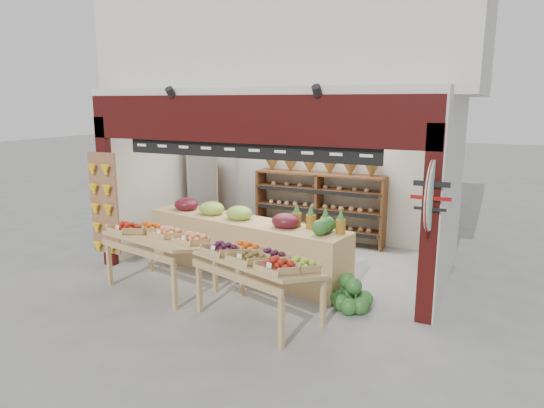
{
  "coord_description": "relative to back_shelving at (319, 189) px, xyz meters",
  "views": [
    {
      "loc": [
        3.5,
        -7.4,
        2.91
      ],
      "look_at": [
        0.09,
        -0.2,
        1.22
      ],
      "focal_mm": 32.0,
      "sensor_mm": 36.0,
      "label": 1
    }
  ],
  "objects": [
    {
      "name": "display_table_right",
      "position": [
        0.56,
        -3.88,
        -0.29
      ],
      "size": [
        1.86,
        1.39,
        1.05
      ],
      "color": "tan",
      "rests_on": "ground"
    },
    {
      "name": "ground",
      "position": [
        -0.15,
        -1.96,
        -1.12
      ],
      "size": [
        60.0,
        60.0,
        0.0
      ],
      "primitive_type": "plane",
      "color": "slate",
      "rests_on": "ground"
    },
    {
      "name": "banana_board",
      "position": [
        -2.88,
        -3.13,
        -0.0
      ],
      "size": [
        0.6,
        0.15,
        1.8
      ],
      "color": "#8B5F3F",
      "rests_on": "ground"
    },
    {
      "name": "display_table_left",
      "position": [
        -1.43,
        -3.48,
        -0.31
      ],
      "size": [
        1.83,
        1.26,
        1.06
      ],
      "color": "tan",
      "rests_on": "ground"
    },
    {
      "name": "shop_structure",
      "position": [
        -0.15,
        -0.35,
        2.8
      ],
      "size": [
        6.36,
        5.12,
        5.4
      ],
      "color": "beige",
      "rests_on": "ground"
    },
    {
      "name": "refrigerator",
      "position": [
        -2.28,
        -0.54,
        -0.14
      ],
      "size": [
        0.77,
        0.77,
        1.96
      ],
      "primitive_type": "cube",
      "rotation": [
        0.0,
        0.0,
        0.02
      ],
      "color": "#B4B6BB",
      "rests_on": "ground"
    },
    {
      "name": "mid_counter",
      "position": [
        -0.49,
        -2.37,
        -0.6
      ],
      "size": [
        3.85,
        1.38,
        1.17
      ],
      "color": "tan",
      "rests_on": "ground"
    },
    {
      "name": "cardboard_stack",
      "position": [
        -1.46,
        -1.24,
        -0.86
      ],
      "size": [
        1.0,
        0.73,
        0.71
      ],
      "color": "beige",
      "rests_on": "ground"
    },
    {
      "name": "watermelon_pile",
      "position": [
        1.58,
        -3.03,
        -0.94
      ],
      "size": [
        0.6,
        0.62,
        0.47
      ],
      "color": "#184517",
      "rests_on": "ground"
    },
    {
      "name": "gift_sign",
      "position": [
        2.6,
        -3.11,
        0.63
      ],
      "size": [
        0.04,
        0.93,
        0.92
      ],
      "color": "#C2F4D9",
      "rests_on": "ground"
    },
    {
      "name": "back_shelving",
      "position": [
        0.0,
        0.0,
        0.0
      ],
      "size": [
        2.76,
        0.45,
        1.72
      ],
      "color": "brown",
      "rests_on": "ground"
    }
  ]
}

